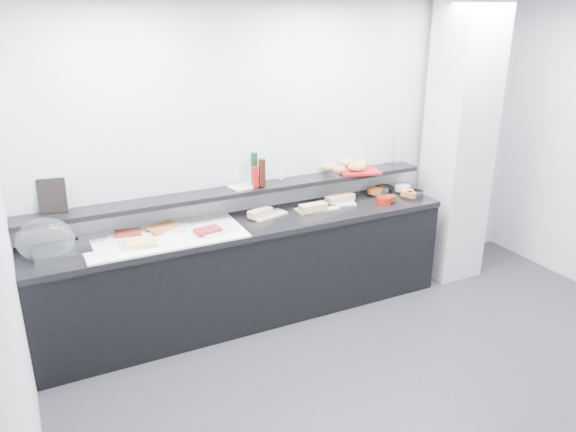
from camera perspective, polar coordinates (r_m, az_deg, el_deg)
name	(u,v)px	position (r m, az deg, el deg)	size (l,w,h in m)	color
ground	(438,405)	(4.26, 14.98, -18.09)	(5.00, 5.00, 0.00)	#2D2D30
back_wall	(305,153)	(5.15, 1.78, 6.38)	(5.00, 0.02, 2.70)	silver
column	(459,144)	(5.73, 16.94, 6.98)	(0.50, 0.50, 2.70)	silver
buffet_cabinet	(250,273)	(4.93, -3.91, -5.79)	(3.60, 0.60, 0.85)	black
counter_top	(248,225)	(4.75, -4.04, -0.93)	(3.62, 0.62, 0.05)	black
wall_shelf	(240,191)	(4.82, -4.92, 2.58)	(3.60, 0.25, 0.04)	black
cloche_base	(63,252)	(4.44, -21.92, -3.44)	(0.40, 0.27, 0.04)	silver
cloche_dome	(45,240)	(4.42, -23.41, -2.27)	(0.41, 0.27, 0.34)	white
linen_runner	(165,237)	(4.53, -12.42, -2.06)	(1.24, 0.59, 0.01)	white
platter_meat_a	(130,236)	(4.57, -15.76, -1.96)	(0.34, 0.22, 0.01)	white
food_meat_a	(128,233)	(4.58, -15.95, -1.67)	(0.21, 0.13, 0.02)	maroon
platter_salmon	(167,228)	(4.66, -12.17, -1.17)	(0.32, 0.21, 0.01)	silver
food_salmon	(162,227)	(4.64, -12.64, -1.09)	(0.25, 0.16, 0.02)	#CC6129
platter_cheese	(139,244)	(4.40, -14.91, -2.77)	(0.28, 0.18, 0.01)	silver
food_cheese	(141,243)	(4.37, -14.73, -2.65)	(0.22, 0.14, 0.02)	#F3D35E
platter_meat_b	(218,230)	(4.54, -7.14, -1.47)	(0.29, 0.20, 0.01)	silver
food_meat_b	(208,230)	(4.51, -8.15, -1.42)	(0.20, 0.13, 0.02)	maroon
sandwich_plate_left	(268,215)	(4.88, -2.00, 0.11)	(0.33, 0.14, 0.01)	silver
sandwich_food_left	(260,213)	(4.83, -2.85, 0.34)	(0.22, 0.09, 0.06)	tan
tongs_left	(268,216)	(4.82, -2.04, 0.01)	(0.01, 0.01, 0.16)	silver
sandwich_plate_mid	(317,209)	(5.03, 2.98, 0.74)	(0.38, 0.16, 0.01)	silver
sandwich_food_mid	(313,207)	(4.96, 2.58, 0.90)	(0.25, 0.09, 0.06)	tan
tongs_mid	(316,211)	(4.94, 2.90, 0.49)	(0.01, 0.01, 0.16)	silver
sandwich_plate_right	(336,204)	(5.17, 4.89, 1.26)	(0.35, 0.15, 0.01)	silver
sandwich_food_right	(340,198)	(5.21, 5.30, 1.81)	(0.28, 0.11, 0.06)	tan
tongs_right	(343,203)	(5.16, 5.62, 1.31)	(0.01, 0.01, 0.16)	silver
bowl_glass_fruit	(380,192)	(5.45, 9.34, 2.38)	(0.16, 0.16, 0.07)	white
fill_glass_fruit	(374,191)	(5.46, 8.76, 2.57)	(0.14, 0.14, 0.05)	orange
bowl_black_jam	(385,189)	(5.56, 9.84, 2.70)	(0.14, 0.14, 0.07)	black
fill_black_jam	(380,188)	(5.53, 9.36, 2.78)	(0.10, 0.10, 0.05)	#62230E
bowl_glass_cream	(400,187)	(5.65, 11.35, 2.89)	(0.16, 0.16, 0.07)	white
fill_glass_cream	(402,188)	(5.59, 11.54, 2.82)	(0.15, 0.15, 0.05)	white
bowl_red_jam	(384,200)	(5.23, 9.69, 1.57)	(0.14, 0.14, 0.07)	maroon
fill_red_jam	(390,198)	(5.26, 10.37, 1.78)	(0.10, 0.10, 0.05)	#5F210D
bowl_glass_salmon	(413,195)	(5.43, 12.58, 2.09)	(0.18, 0.18, 0.07)	silver
fill_glass_salmon	(407,193)	(5.45, 12.01, 2.32)	(0.12, 0.12, 0.05)	orange
bowl_black_fruit	(417,194)	(5.49, 13.01, 2.24)	(0.11, 0.11, 0.07)	black
fill_black_fruit	(411,195)	(5.40, 12.39, 2.13)	(0.09, 0.09, 0.05)	orange
framed_print	(52,196)	(4.56, -22.84, 1.91)	(0.20, 0.02, 0.26)	black
print_art	(56,194)	(4.58, -22.48, 2.04)	(0.19, 0.00, 0.22)	beige
condiment_tray	(246,186)	(4.86, -4.29, 3.07)	(0.28, 0.17, 0.01)	white
bottle_green_a	(254,169)	(4.87, -3.44, 4.81)	(0.06, 0.06, 0.26)	#103D12
bottle_brown	(262,173)	(4.79, -2.65, 4.42)	(0.06, 0.06, 0.24)	#341009
bottle_green_b	(254,169)	(4.84, -3.44, 4.83)	(0.06, 0.06, 0.28)	#0E3618
bottle_hot	(256,177)	(4.78, -3.32, 3.99)	(0.05, 0.05, 0.18)	#B20D0C
shaker_salt	(259,179)	(4.90, -3.00, 3.76)	(0.03, 0.03, 0.07)	white
shaker_pepper	(281,176)	(5.00, -0.72, 4.12)	(0.04, 0.04, 0.07)	white
bread_tray	(359,171)	(5.31, 7.21, 4.55)	(0.37, 0.26, 0.02)	#A21113
bread_roll_nw	(329,167)	(5.23, 4.14, 4.99)	(0.14, 0.09, 0.08)	tan
bread_roll_n	(347,163)	(5.38, 5.99, 5.39)	(0.13, 0.08, 0.08)	tan
bread_roll_ne	(359,162)	(5.42, 7.24, 5.43)	(0.14, 0.09, 0.08)	#C1794A
bread_roll_sw	(339,170)	(5.15, 5.21, 4.72)	(0.13, 0.08, 0.08)	#B27044
bread_roll_s	(358,167)	(5.25, 7.17, 4.95)	(0.14, 0.09, 0.08)	#C6864B
bread_roll_midw	(354,167)	(5.27, 6.69, 5.01)	(0.14, 0.09, 0.08)	#B97846
bread_roll_mide	(360,164)	(5.35, 7.35, 5.22)	(0.15, 0.10, 0.08)	tan
carafe	(398,149)	(5.61, 11.12, 6.67)	(0.10, 0.10, 0.30)	white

